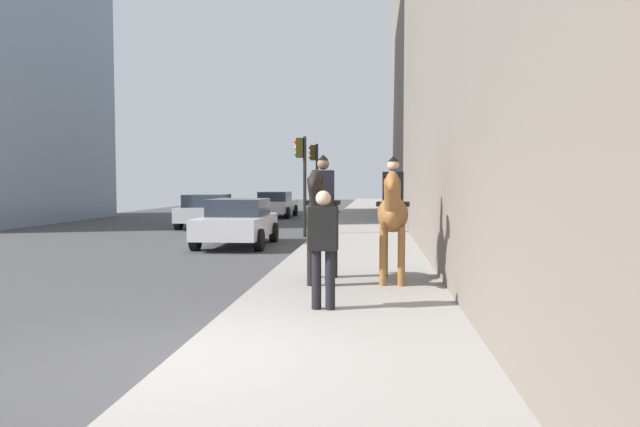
% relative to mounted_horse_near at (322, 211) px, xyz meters
% --- Properties ---
extents(sidewalk_slab, '(120.00, 3.36, 0.12)m').
position_rel_mounted_horse_near_xyz_m(sidewalk_slab, '(-4.46, -0.51, -1.36)').
color(sidewalk_slab, gray).
rests_on(sidewalk_slab, ground).
extents(mounted_horse_near, '(2.15, 0.62, 2.33)m').
position_rel_mounted_horse_near_xyz_m(mounted_horse_near, '(0.00, 0.00, 0.00)').
color(mounted_horse_near, black).
rests_on(mounted_horse_near, sidewalk_slab).
extents(mounted_horse_far, '(2.15, 0.63, 2.30)m').
position_rel_mounted_horse_near_xyz_m(mounted_horse_far, '(0.15, -1.27, -0.02)').
color(mounted_horse_far, brown).
rests_on(mounted_horse_far, sidewalk_slab).
extents(pedestrian_greeting, '(0.28, 0.41, 1.70)m').
position_rel_mounted_horse_near_xyz_m(pedestrian_greeting, '(-2.20, -0.22, -0.33)').
color(pedestrian_greeting, black).
rests_on(pedestrian_greeting, sidewalk_slab).
extents(car_near_lane, '(4.09, 2.11, 1.44)m').
position_rel_mounted_horse_near_xyz_m(car_near_lane, '(6.75, 3.24, -0.68)').
color(car_near_lane, silver).
rests_on(car_near_lane, ground).
extents(car_mid_lane, '(4.09, 2.04, 1.44)m').
position_rel_mounted_horse_near_xyz_m(car_mid_lane, '(13.47, 6.18, -0.67)').
color(car_mid_lane, '#B7BABF').
rests_on(car_mid_lane, ground).
extents(car_far_lane, '(4.43, 2.05, 1.44)m').
position_rel_mounted_horse_near_xyz_m(car_far_lane, '(21.19, 4.61, -0.68)').
color(car_far_lane, silver).
rests_on(car_far_lane, ground).
extents(traffic_light_near_curb, '(0.20, 0.44, 3.57)m').
position_rel_mounted_horse_near_xyz_m(traffic_light_near_curb, '(9.74, 1.63, 0.98)').
color(traffic_light_near_curb, black).
rests_on(traffic_light_near_curb, ground).
extents(traffic_light_far_curb, '(0.20, 0.44, 3.72)m').
position_rel_mounted_horse_near_xyz_m(traffic_light_far_curb, '(15.72, 1.80, 1.07)').
color(traffic_light_far_curb, black).
rests_on(traffic_light_far_curb, ground).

